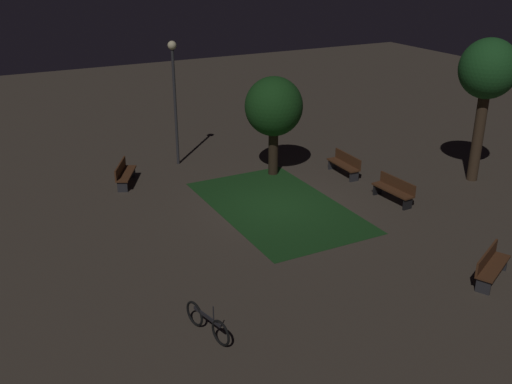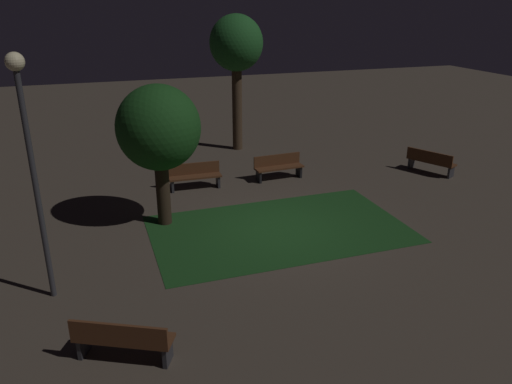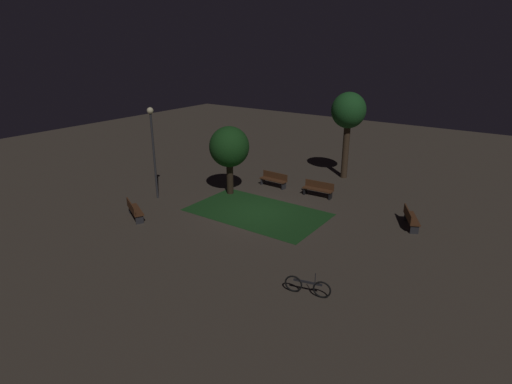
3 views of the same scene
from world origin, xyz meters
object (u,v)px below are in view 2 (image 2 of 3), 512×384
Objects in this scene: bench_front_right at (195,175)px; lamp_post_plaza_west at (28,143)px; tree_left_canopy at (236,47)px; tree_near_wall at (159,129)px; bench_near_trees at (278,166)px; bench_front_left at (122,339)px; bench_lawn_edge at (430,161)px.

bench_front_right is 7.76m from lamp_post_plaza_west.
tree_left_canopy is 12.29m from lamp_post_plaza_west.
lamp_post_plaza_west is at bearing 45.79° from tree_near_wall.
tree_near_wall is 0.72× the size of tree_left_canopy.
bench_near_trees is 0.32× the size of tree_left_canopy.
bench_front_left is (3.15, 8.34, 0.00)m from bench_front_right.
bench_near_trees is at bearing -150.66° from tree_near_wall.
tree_left_canopy is (5.87, -5.52, 3.85)m from bench_lawn_edge.
lamp_post_plaza_west reaches higher than bench_front_right.
lamp_post_plaza_west is at bearing 51.72° from bench_front_right.
bench_near_trees is 1.00× the size of bench_lawn_edge.
bench_front_right is 0.99× the size of bench_lawn_edge.
tree_near_wall is 8.20m from tree_left_canopy.
bench_front_left is 4.25m from lamp_post_plaza_west.
bench_near_trees is 5.74m from tree_left_canopy.
bench_near_trees is 1.00× the size of bench_front_left.
bench_near_trees is 5.72m from tree_near_wall.
bench_lawn_edge is 0.35× the size of lamp_post_plaza_west.
tree_near_wall is at bearing 60.29° from bench_front_right.
tree_near_wall reaches higher than bench_lawn_edge.
bench_lawn_edge is at bearing -161.70° from lamp_post_plaza_west.
tree_near_wall is at bearing 29.34° from bench_near_trees.
lamp_post_plaza_west reaches higher than tree_near_wall.
bench_front_right is at bearing -110.69° from bench_front_left.
lamp_post_plaza_west is at bearing 36.72° from bench_near_trees.
bench_front_right is 3.76m from tree_near_wall.
bench_near_trees and bench_lawn_edge have the same top height.
tree_near_wall is (-1.69, -5.78, 2.33)m from bench_front_left.
bench_lawn_edge is at bearing 136.78° from tree_left_canopy.
bench_front_right and bench_lawn_edge have the same top height.
tree_left_canopy is at bearing -43.22° from bench_lawn_edge.
bench_near_trees is 0.35× the size of lamp_post_plaza_west.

